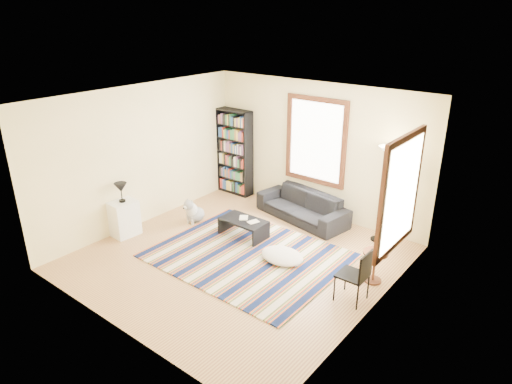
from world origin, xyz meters
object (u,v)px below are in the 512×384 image
Objects in this scene: folding_chair at (352,275)px; white_cabinet at (124,218)px; floor_cushion at (282,256)px; side_table at (374,267)px; bookshelf at (234,152)px; sofa at (302,206)px; dog at (195,210)px; floor_lamp at (382,195)px; coffee_table at (244,228)px.

white_cabinet is (-4.45, -0.80, -0.08)m from folding_chair.
floor_cushion is 1.47× the size of side_table.
side_table is at bearing -19.76° from bookshelf.
sofa is 3.81× the size of dog.
bookshelf is at bearing 177.39° from floor_lamp.
bookshelf is at bearing 160.24° from side_table.
coffee_table is 1.29× the size of white_cabinet.
sofa is 1.80m from floor_cushion.
bookshelf reaches higher than coffee_table.
side_table is at bearing 85.24° from folding_chair.
folding_chair reaches higher than coffee_table.
sofa is 2.55× the size of floor_cushion.
bookshelf is 3.79× the size of dog.
floor_lamp is 3.72m from dog.
folding_chair is (0.50, -2.05, -0.50)m from floor_lamp.
white_cabinet reaches higher than coffee_table.
sofa is 2.54m from side_table.
floor_cushion is at bearing -118.83° from floor_lamp.
white_cabinet reaches higher than side_table.
floor_cushion is (2.76, -1.93, -0.90)m from bookshelf.
floor_lamp is (2.09, 1.47, 0.75)m from coffee_table.
dog is at bearing -127.78° from sofa.
folding_chair is at bearing -12.48° from coffee_table.
bookshelf is 3.70× the size of side_table.
side_table is (0.55, -1.37, -0.66)m from floor_lamp.
white_cabinet reaches higher than sofa.
bookshelf is at bearing 89.38° from white_cabinet.
floor_lamp reaches higher than dog.
coffee_table is at bearing 3.02° from dog.
floor_cushion is at bearing -57.54° from sofa.
dog is (-2.33, 0.18, 0.17)m from floor_cushion.
coffee_table is 1.16m from floor_cushion.
bookshelf reaches higher than floor_lamp.
floor_cushion is 1.13× the size of white_cabinet.
dog is at bearing -175.01° from coffee_table.
dog reaches higher than floor_cushion.
floor_cushion is at bearing -35.02° from bookshelf.
side_table reaches higher than coffee_table.
floor_lamp is 2.17m from folding_chair.
bookshelf reaches higher than white_cabinet.
floor_lamp is at bearing -2.61° from bookshelf.
sofa is at bearing 137.21° from folding_chair.
sofa is at bearing 71.85° from coffee_table.
floor_lamp is at bearing 39.25° from white_cabinet.
coffee_table is (-0.45, -1.37, -0.11)m from sofa.
floor_cushion is 2.18m from floor_lamp.
floor_lamp is (0.97, 1.76, 0.83)m from floor_cushion.
dog is at bearing -76.22° from bookshelf.
floor_lamp is at bearing 14.01° from sofa.
side_table is at bearing 2.26° from coffee_table.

